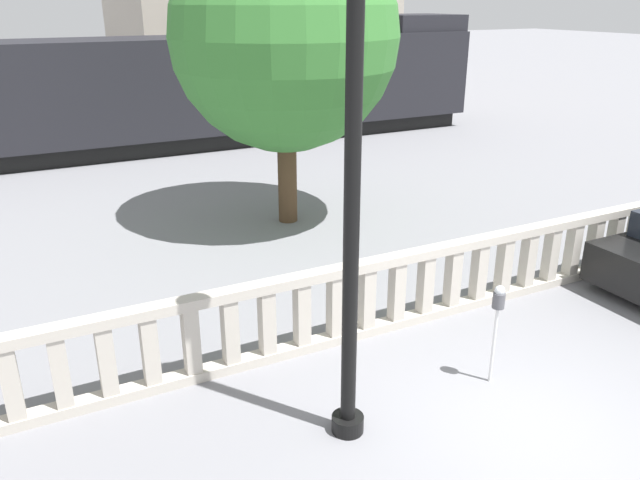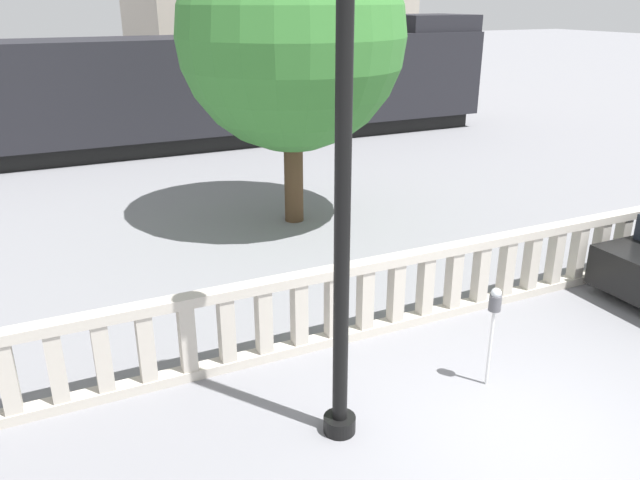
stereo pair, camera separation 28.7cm
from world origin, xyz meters
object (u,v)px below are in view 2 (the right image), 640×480
Objects in this scene: parking_meter at (494,309)px; train_near at (73,98)px; lamppost at (343,132)px; tree_left at (291,37)px.

parking_meter is 0.05× the size of train_near.
lamppost is at bearing -85.18° from train_near.
train_near is at bearing 113.86° from tree_left.
parking_meter is 16.16m from train_near.
lamppost is 4.41× the size of parking_meter.
train_near is 9.67m from tree_left.
parking_meter is at bearing 0.70° from lamppost.
tree_left reaches higher than lamppost.
lamppost reaches higher than parking_meter.
tree_left is at bearing 87.72° from parking_meter.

